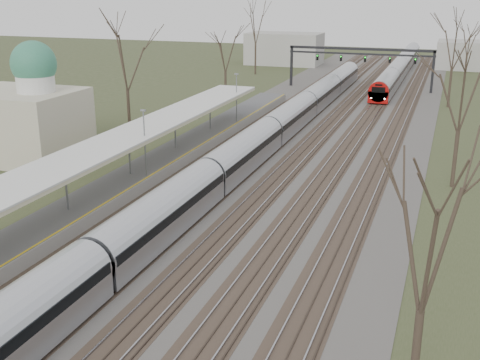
% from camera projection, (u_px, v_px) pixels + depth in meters
% --- Properties ---
extents(track_bed, '(24.00, 160.00, 0.22)m').
position_uv_depth(track_bed, '(313.00, 134.00, 61.65)').
color(track_bed, '#474442').
rests_on(track_bed, ground).
extents(platform, '(3.50, 69.00, 1.00)m').
position_uv_depth(platform, '(152.00, 168.00, 48.77)').
color(platform, '#9E9B93').
rests_on(platform, ground).
extents(canopy, '(4.10, 50.00, 3.11)m').
position_uv_depth(canopy, '(121.00, 140.00, 43.67)').
color(canopy, slate).
rests_on(canopy, platform).
extents(dome_building, '(10.00, 8.00, 10.30)m').
position_uv_depth(dome_building, '(23.00, 117.00, 52.24)').
color(dome_building, beige).
rests_on(dome_building, ground).
extents(signal_gantry, '(21.00, 0.59, 6.08)m').
position_uv_depth(signal_gantry, '(361.00, 56.00, 87.05)').
color(signal_gantry, black).
rests_on(signal_gantry, ground).
extents(tree_west_far, '(5.50, 5.50, 11.33)m').
position_uv_depth(tree_west_far, '(126.00, 57.00, 58.39)').
color(tree_west_far, '#2D231C').
rests_on(tree_west_far, ground).
extents(tree_east_near, '(4.50, 4.50, 9.27)m').
position_uv_depth(tree_east_near, '(427.00, 243.00, 19.74)').
color(tree_east_near, '#2D231C').
rests_on(tree_east_near, ground).
extents(tree_east_far, '(5.00, 5.00, 10.30)m').
position_uv_depth(tree_east_far, '(463.00, 92.00, 43.41)').
color(tree_east_far, '#2D231C').
rests_on(tree_east_far, ground).
extents(train_near, '(2.62, 90.21, 3.05)m').
position_uv_depth(train_near, '(268.00, 133.00, 56.04)').
color(train_near, '#AEB1B8').
rests_on(train_near, ground).
extents(train_far, '(2.62, 60.21, 3.05)m').
position_uv_depth(train_far, '(400.00, 66.00, 103.06)').
color(train_far, '#AEB1B8').
rests_on(train_far, ground).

